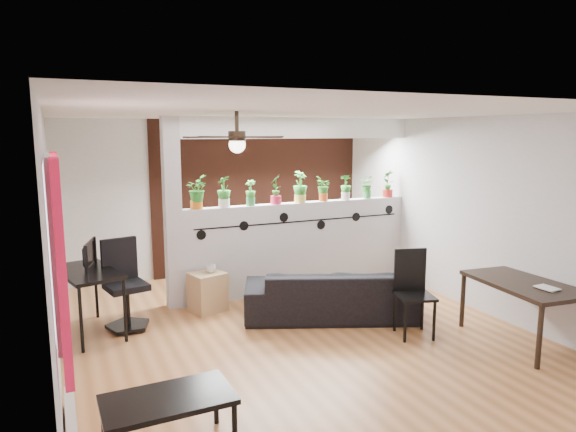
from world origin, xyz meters
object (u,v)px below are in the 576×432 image
at_px(potted_plant_4, 300,186).
at_px(folding_chair, 412,284).
at_px(potted_plant_5, 323,188).
at_px(ceiling_fan, 237,139).
at_px(potted_plant_3, 276,188).
at_px(cube_shelf, 208,292).
at_px(potted_plant_7, 367,186).
at_px(cup, 211,269).
at_px(potted_plant_1, 224,191).
at_px(office_chair, 125,290).
at_px(potted_plant_2, 250,192).
at_px(coffee_table, 168,403).
at_px(potted_plant_6, 346,186).
at_px(sofa, 330,294).
at_px(computer_desk, 88,276).
at_px(potted_plant_8, 388,183).
at_px(potted_plant_0, 196,191).
at_px(dining_table, 525,288).

bearing_deg(potted_plant_4, folding_chair, -77.91).
bearing_deg(potted_plant_5, ceiling_fan, -137.94).
height_order(potted_plant_3, potted_plant_4, potted_plant_4).
bearing_deg(cube_shelf, potted_plant_7, -8.84).
height_order(potted_plant_5, cube_shelf, potted_plant_5).
distance_m(cube_shelf, cup, 0.32).
xyz_separation_m(potted_plant_1, office_chair, (-1.45, -0.51, -1.10)).
distance_m(potted_plant_2, potted_plant_3, 0.40).
bearing_deg(potted_plant_4, coffee_table, -129.39).
relative_size(potted_plant_7, coffee_table, 0.38).
height_order(cup, office_chair, office_chair).
distance_m(potted_plant_6, sofa, 2.00).
distance_m(potted_plant_2, office_chair, 2.19).
bearing_deg(potted_plant_4, cup, -167.22).
relative_size(potted_plant_4, computer_desk, 0.40).
height_order(potted_plant_6, coffee_table, potted_plant_6).
bearing_deg(sofa, computer_desk, 9.31).
bearing_deg(office_chair, sofa, -16.21).
relative_size(potted_plant_6, computer_desk, 0.33).
bearing_deg(potted_plant_1, cube_shelf, -136.98).
height_order(ceiling_fan, potted_plant_1, ceiling_fan).
bearing_deg(potted_plant_8, office_chair, -173.08).
bearing_deg(potted_plant_3, cube_shelf, -163.59).
xyz_separation_m(potted_plant_0, potted_plant_8, (3.16, 0.00, -0.01)).
height_order(potted_plant_1, potted_plant_5, potted_plant_1).
bearing_deg(potted_plant_8, coffee_table, -142.56).
distance_m(dining_table, coffee_table, 4.15).
xyz_separation_m(potted_plant_0, potted_plant_6, (2.37, 0.00, -0.03)).
bearing_deg(potted_plant_7, sofa, -137.54).
distance_m(potted_plant_4, cube_shelf, 2.07).
relative_size(potted_plant_3, sofa, 0.21).
distance_m(ceiling_fan, potted_plant_7, 3.40).
height_order(potted_plant_1, potted_plant_8, potted_plant_8).
bearing_deg(potted_plant_0, potted_plant_6, 0.00).
bearing_deg(sofa, potted_plant_8, -121.81).
xyz_separation_m(potted_plant_1, potted_plant_2, (0.40, 0.00, -0.03)).
height_order(potted_plant_0, dining_table, potted_plant_0).
bearing_deg(folding_chair, sofa, 124.75).
distance_m(potted_plant_0, potted_plant_5, 1.98).
xyz_separation_m(potted_plant_7, folding_chair, (-0.73, -2.12, -0.94)).
height_order(potted_plant_5, potted_plant_6, potted_plant_6).
distance_m(potted_plant_1, cube_shelf, 1.41).
height_order(potted_plant_4, coffee_table, potted_plant_4).
bearing_deg(potted_plant_8, potted_plant_2, 180.00).
height_order(potted_plant_1, cup, potted_plant_1).
bearing_deg(sofa, potted_plant_7, -114.63).
height_order(potted_plant_7, folding_chair, potted_plant_7).
bearing_deg(potted_plant_0, potted_plant_5, 0.00).
bearing_deg(potted_plant_1, potted_plant_8, 0.00).
xyz_separation_m(potted_plant_4, cup, (-1.50, -0.34, -1.02)).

